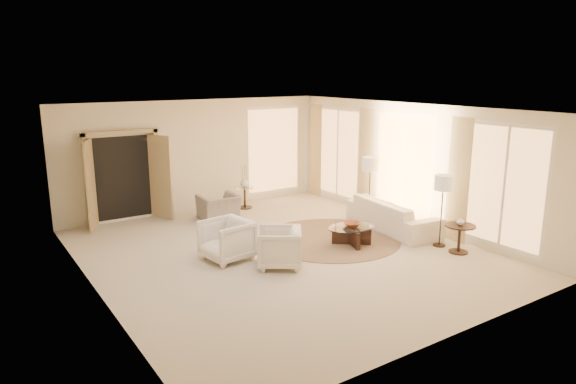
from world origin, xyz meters
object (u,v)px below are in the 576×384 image
coffee_table (352,233)px  end_vase (461,221)px  floor_lamp_near (370,167)px  end_table (460,234)px  side_vase (244,182)px  floor_lamp_far (443,186)px  sofa (393,215)px  armchair_right (279,246)px  accent_chair (219,203)px  bowl (352,224)px  side_table (245,195)px  armchair_left (226,238)px

coffee_table → end_vase: end_vase is taller
floor_lamp_near → end_table: bearing=-90.0°
side_vase → floor_lamp_near: bearing=-55.6°
end_vase → side_vase: 5.62m
end_table → floor_lamp_near: 2.76m
floor_lamp_far → end_table: bearing=-90.0°
sofa → end_vase: 1.84m
sofa → side_vase: size_ratio=9.72×
armchair_right → accent_chair: bearing=-154.0°
armchair_right → end_vase: bearing=101.7°
floor_lamp_near → accent_chair: bearing=143.2°
end_vase → sofa: bearing=90.0°
bowl → side_vase: size_ratio=1.44×
side_table → floor_lamp_near: 3.42m
armchair_left → side_table: armchair_left is taller
floor_lamp_near → side_vase: floor_lamp_near is taller
armchair_left → bowl: (2.52, -0.66, 0.01)m
end_table → bowl: (-1.45, 1.53, 0.05)m
side_table → accent_chair: bearing=-151.4°
coffee_table → floor_lamp_near: bearing=36.5°
armchair_left → coffee_table: size_ratio=0.65×
side_table → bowl: (0.40, -3.78, 0.09)m
armchair_right → bowl: bearing=129.2°
armchair_left → coffee_table: bearing=67.9°
end_table → floor_lamp_far: size_ratio=0.40×
accent_chair → armchair_right: bearing=84.7°
side_table → end_vase: (1.86, -5.31, 0.29)m
accent_chair → floor_lamp_far: size_ratio=0.62×
end_table → end_vase: bearing=0.0°
coffee_table → end_vase: size_ratio=8.40×
side_table → side_vase: bearing=0.0°
sofa → end_table: sofa is taller
accent_chair → side_vase: size_ratio=3.75×
armchair_right → side_vase: size_ratio=3.27×
floor_lamp_near → floor_lamp_far: (0.00, -2.13, -0.06)m
side_table → bowl: 3.80m
side_table → side_vase: side_vase is taller
armchair_left → bowl: bearing=67.9°
end_table → bowl: end_table is taller
end_table → side_vase: size_ratio=2.46×
sofa → armchair_right: (-3.33, -0.47, 0.05)m
sofa → armchair_left: (-3.97, 0.37, 0.08)m
armchair_left → floor_lamp_near: floor_lamp_near is taller
armchair_left → bowl: 2.61m
armchair_right → floor_lamp_far: bearing=109.0°
floor_lamp_near → end_vase: 2.69m
accent_chair → floor_lamp_near: 3.71m
coffee_table → floor_lamp_far: (1.45, -1.06, 1.01)m
armchair_right → side_vase: bearing=-166.8°
side_vase → accent_chair: bearing=-151.4°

